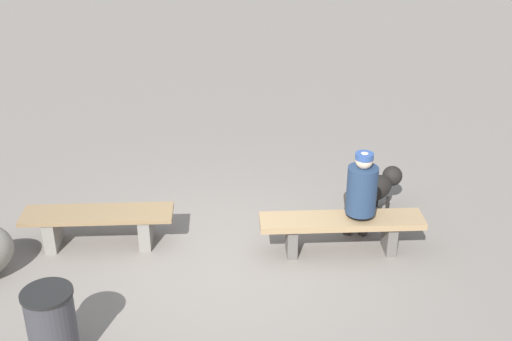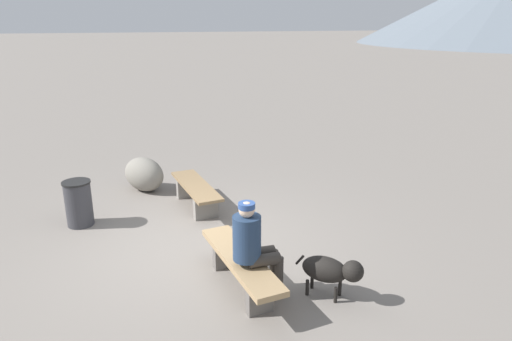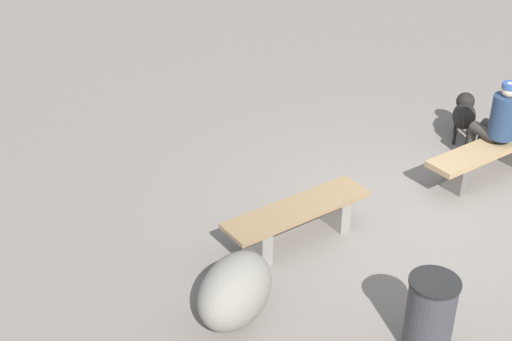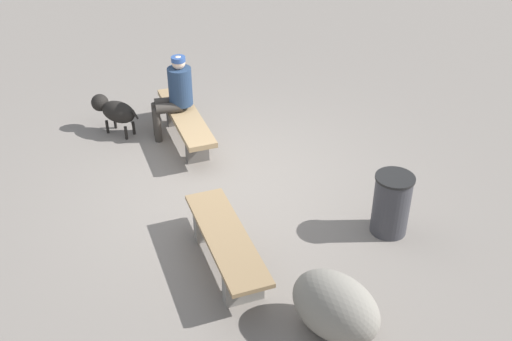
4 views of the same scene
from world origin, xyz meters
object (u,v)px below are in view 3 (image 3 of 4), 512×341
(bench_right, at_px, (487,154))
(dog, at_px, (464,113))
(boulder, at_px, (235,290))
(trash_bin, at_px, (430,315))
(bench_left, at_px, (297,218))
(seated_person, at_px, (499,120))

(bench_right, relative_size, dog, 2.70)
(dog, height_order, boulder, boulder)
(trash_bin, distance_m, boulder, 1.80)
(bench_left, xyz_separation_m, boulder, (-1.15, -0.87, 0.04))
(seated_person, distance_m, boulder, 4.37)
(bench_left, height_order, boulder, boulder)
(bench_right, xyz_separation_m, dog, (0.49, 1.02, 0.04))
(bench_right, bearing_deg, seated_person, 19.55)
(seated_person, height_order, boulder, seated_person)
(bench_left, bearing_deg, dog, 10.33)
(bench_left, bearing_deg, boulder, -151.78)
(bench_right, height_order, boulder, boulder)
(boulder, bearing_deg, dog, 24.36)
(bench_right, bearing_deg, trash_bin, -149.47)
(dog, relative_size, trash_bin, 0.93)
(seated_person, xyz_separation_m, dog, (0.29, 0.91, -0.36))
(bench_right, bearing_deg, dog, 55.47)
(seated_person, xyz_separation_m, trash_bin, (-2.81, -2.25, -0.35))
(seated_person, bearing_deg, bench_right, -153.56)
(bench_right, height_order, dog, dog)
(bench_left, distance_m, bench_right, 2.86)
(dog, bearing_deg, trash_bin, 177.72)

